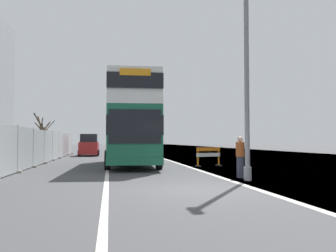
% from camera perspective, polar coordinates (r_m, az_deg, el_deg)
% --- Properties ---
extents(ground, '(140.00, 280.00, 0.10)m').
position_cam_1_polar(ground, '(11.33, 7.14, -9.99)').
color(ground, '#424244').
extents(double_decker_bus, '(3.13, 10.68, 4.91)m').
position_cam_1_polar(double_decker_bus, '(21.90, -5.65, 0.69)').
color(double_decker_bus, '#196042').
rests_on(double_decker_bus, ground).
extents(lamppost_foreground, '(0.29, 0.70, 8.02)m').
position_cam_1_polar(lamppost_foreground, '(14.00, 12.21, 7.24)').
color(lamppost_foreground, gray).
rests_on(lamppost_foreground, ground).
extents(roadworks_barrier, '(1.60, 0.87, 1.08)m').
position_cam_1_polar(roadworks_barrier, '(20.94, 6.33, -4.50)').
color(roadworks_barrier, orange).
rests_on(roadworks_barrier, ground).
extents(construction_site_fence, '(0.44, 27.40, 2.18)m').
position_cam_1_polar(construction_site_fence, '(27.93, -17.67, -3.07)').
color(construction_site_fence, '#A8AAAD').
rests_on(construction_site_fence, ground).
extents(car_oncoming_near, '(1.92, 4.40, 2.12)m').
position_cam_1_polar(car_oncoming_near, '(36.53, -12.24, -3.02)').
color(car_oncoming_near, maroon).
rests_on(car_oncoming_near, ground).
extents(car_receding_mid, '(1.92, 3.95, 2.03)m').
position_cam_1_polar(car_receding_mid, '(44.66, -6.71, -2.97)').
color(car_receding_mid, maroon).
rests_on(car_receding_mid, ground).
extents(car_receding_far, '(1.95, 4.33, 2.07)m').
position_cam_1_polar(car_receding_far, '(51.79, -7.32, -2.85)').
color(car_receding_far, maroon).
rests_on(car_receding_far, ground).
extents(bare_tree_far_verge_near, '(2.11, 2.30, 5.20)m').
position_cam_1_polar(bare_tree_far_verge_near, '(52.57, -19.24, -1.11)').
color(bare_tree_far_verge_near, '#4C3D2D').
rests_on(bare_tree_far_verge_near, ground).
extents(bare_tree_far_verge_mid, '(3.00, 2.49, 4.78)m').
position_cam_1_polar(bare_tree_far_verge_mid, '(61.58, -18.63, -1.71)').
color(bare_tree_far_verge_mid, '#4C3D2D').
rests_on(bare_tree_far_verge_mid, ground).
extents(pedestrian_at_kerb, '(0.34, 0.34, 1.64)m').
position_cam_1_polar(pedestrian_at_kerb, '(14.77, 11.23, -4.78)').
color(pedestrian_at_kerb, '#2D3342').
rests_on(pedestrian_at_kerb, ground).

